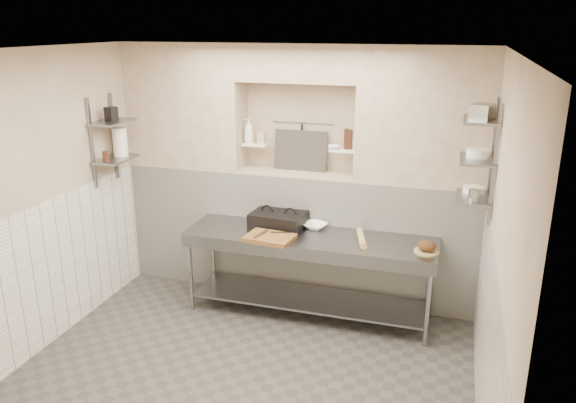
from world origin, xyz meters
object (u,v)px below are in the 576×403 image
at_px(rolling_pin, 361,238).
at_px(bread_loaf, 427,246).
at_px(bottle_soap, 249,131).
at_px(prep_table, 309,259).
at_px(cutting_board, 270,238).
at_px(mixing_bowl, 315,226).
at_px(panini_press, 279,219).
at_px(jug_left, 120,142).
at_px(bowl_alcove, 334,147).

distance_m(rolling_pin, bread_loaf, 0.65).
height_order(bread_loaf, bottle_soap, bottle_soap).
bearing_deg(prep_table, cutting_board, -149.96).
bearing_deg(mixing_bowl, panini_press, -174.00).
relative_size(prep_table, rolling_pin, 5.78).
bearing_deg(jug_left, bowl_alcove, 14.07).
bearing_deg(prep_table, panini_press, 153.30).
height_order(prep_table, rolling_pin, rolling_pin).
relative_size(bread_loaf, bottle_soap, 0.64).
height_order(panini_press, jug_left, jug_left).
distance_m(prep_table, bread_loaf, 1.23).
height_order(mixing_bowl, bowl_alcove, bowl_alcove).
bearing_deg(panini_press, mixing_bowl, 10.74).
distance_m(rolling_pin, bowl_alcove, 1.04).
height_order(cutting_board, jug_left, jug_left).
height_order(cutting_board, bowl_alcove, bowl_alcove).
relative_size(mixing_bowl, bowl_alcove, 1.91).
relative_size(rolling_pin, bottle_soap, 1.63).
bearing_deg(bowl_alcove, rolling_pin, -50.45).
height_order(prep_table, bottle_soap, bottle_soap).
height_order(bread_loaf, jug_left, jug_left).
bearing_deg(bowl_alcove, panini_press, -146.54).
height_order(mixing_bowl, jug_left, jug_left).
xyz_separation_m(mixing_bowl, bowl_alcove, (0.11, 0.29, 0.80)).
relative_size(panini_press, mixing_bowl, 2.49).
bearing_deg(jug_left, bottle_soap, 24.76).
relative_size(panini_press, bowl_alcove, 4.76).
height_order(prep_table, jug_left, jug_left).
xyz_separation_m(rolling_pin, bowl_alcove, (-0.42, 0.51, 0.80)).
xyz_separation_m(prep_table, rolling_pin, (0.53, 0.03, 0.29)).
bearing_deg(bottle_soap, prep_table, -33.14).
relative_size(mixing_bowl, rolling_pin, 0.54).
distance_m(panini_press, bottle_soap, 1.05).
xyz_separation_m(prep_table, bread_loaf, (1.18, -0.07, 0.32)).
bearing_deg(jug_left, mixing_bowl, 7.16).
distance_m(cutting_board, mixing_bowl, 0.58).
xyz_separation_m(cutting_board, mixing_bowl, (0.36, 0.45, 0.01)).
relative_size(bottle_soap, jug_left, 0.90).
height_order(panini_press, bottle_soap, bottle_soap).
bearing_deg(bowl_alcove, bottle_soap, 178.54).
height_order(prep_table, cutting_board, cutting_board).
xyz_separation_m(prep_table, cutting_board, (-0.36, -0.21, 0.28)).
relative_size(mixing_bowl, bread_loaf, 1.36).
bearing_deg(mixing_bowl, rolling_pin, -21.86).
distance_m(prep_table, panini_press, 0.55).
bearing_deg(jug_left, bread_loaf, -0.75).
bearing_deg(bread_loaf, prep_table, 176.54).
relative_size(bread_loaf, jug_left, 0.58).
bearing_deg(cutting_board, rolling_pin, 14.65).
xyz_separation_m(panini_press, mixing_bowl, (0.39, 0.04, -0.05)).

